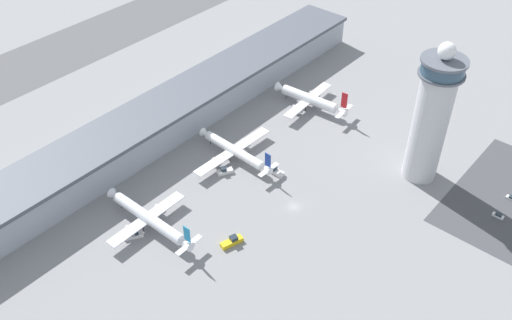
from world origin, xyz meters
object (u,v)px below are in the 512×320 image
object	(u,v)px
airplane_gate_alpha	(149,218)
control_tower	(431,117)
service_truck_water	(134,235)
airplane_gate_charlie	(310,99)
airplane_gate_bravo	(234,151)
car_silver_sedan	(512,198)
service_truck_baggage	(275,171)
car_black_suv	(498,216)
service_truck_catering	(225,171)
service_truck_fuel	(232,241)

from	to	relation	value
airplane_gate_alpha	control_tower	bearing A→B (deg)	-33.40
service_truck_water	airplane_gate_charlie	bearing A→B (deg)	0.82
airplane_gate_alpha	airplane_gate_bravo	size ratio (longest dim) A/B	1.04
airplane_gate_charlie	car_silver_sedan	bearing A→B (deg)	-90.02
airplane_gate_charlie	car_silver_sedan	world-z (taller)	airplane_gate_charlie
airplane_gate_bravo	service_truck_baggage	size ratio (longest dim) A/B	4.91
car_black_suv	service_truck_catering	bearing A→B (deg)	116.93
control_tower	car_black_suv	world-z (taller)	control_tower
control_tower	car_silver_sedan	xyz separation A→B (m)	(9.57, -33.68, -26.78)
control_tower	service_truck_catering	distance (m)	80.65
service_truck_catering	car_black_suv	distance (m)	102.81
car_black_suv	airplane_gate_charlie	bearing A→B (deg)	82.53
service_truck_baggage	service_truck_water	xyz separation A→B (m)	(-58.51, 15.44, -0.12)
airplane_gate_alpha	service_truck_fuel	bearing A→B (deg)	-64.25
airplane_gate_charlie	airplane_gate_alpha	bearing A→B (deg)	-178.70
car_black_suv	car_silver_sedan	bearing A→B (deg)	-0.90
airplane_gate_alpha	service_truck_baggage	bearing A→B (deg)	-15.86
service_truck_baggage	service_truck_water	world-z (taller)	service_truck_baggage
car_silver_sedan	control_tower	bearing A→B (deg)	105.86
car_silver_sedan	airplane_gate_bravo	bearing A→B (deg)	117.53
service_truck_fuel	service_truck_water	bearing A→B (deg)	125.31
control_tower	service_truck_baggage	world-z (taller)	control_tower
airplane_gate_charlie	service_truck_fuel	world-z (taller)	airplane_gate_charlie
service_truck_fuel	airplane_gate_bravo	bearing A→B (deg)	41.14
airplane_gate_charlie	service_truck_catering	xyz separation A→B (m)	(-58.87, -2.17, -3.53)
airplane_gate_bravo	service_truck_fuel	distance (m)	46.58
service_truck_catering	control_tower	bearing A→B (deg)	-49.74
service_truck_catering	airplane_gate_bravo	bearing A→B (deg)	19.01
airplane_gate_charlie	service_truck_fuel	size ratio (longest dim) A/B	4.36
service_truck_fuel	service_truck_catering	bearing A→B (deg)	46.80
control_tower	airplane_gate_charlie	bearing A→B (deg)	80.95
service_truck_baggage	car_silver_sedan	distance (m)	89.72
service_truck_fuel	service_truck_baggage	bearing A→B (deg)	18.08
service_truck_catering	service_truck_fuel	distance (m)	37.57
airplane_gate_charlie	car_black_suv	bearing A→B (deg)	-97.47
service_truck_catering	car_black_suv	bearing A→B (deg)	-63.07
service_truck_baggage	car_black_suv	world-z (taller)	service_truck_baggage
service_truck_water	car_silver_sedan	xyz separation A→B (m)	(104.42, -92.52, -0.31)
service_truck_water	car_black_suv	xyz separation A→B (m)	(92.15, -92.33, -0.29)
control_tower	airplane_gate_bravo	xyz separation A→B (m)	(-39.97, 61.37, -23.29)
airplane_gate_charlie	car_silver_sedan	size ratio (longest dim) A/B	8.96
control_tower	car_black_suv	bearing A→B (deg)	-94.60
airplane_gate_bravo	airplane_gate_alpha	bearing A→B (deg)	-176.15
service_truck_catering	service_truck_baggage	distance (m)	19.62
airplane_gate_charlie	service_truck_baggage	world-z (taller)	airplane_gate_charlie
airplane_gate_charlie	car_black_suv	size ratio (longest dim) A/B	8.79
service_truck_water	car_black_suv	bearing A→B (deg)	-45.06
car_silver_sedan	car_black_suv	xyz separation A→B (m)	(-12.27, 0.19, 0.02)
airplane_gate_charlie	service_truck_catering	bearing A→B (deg)	-177.89
service_truck_fuel	car_silver_sedan	xyz separation A→B (m)	(84.55, -64.47, -0.54)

